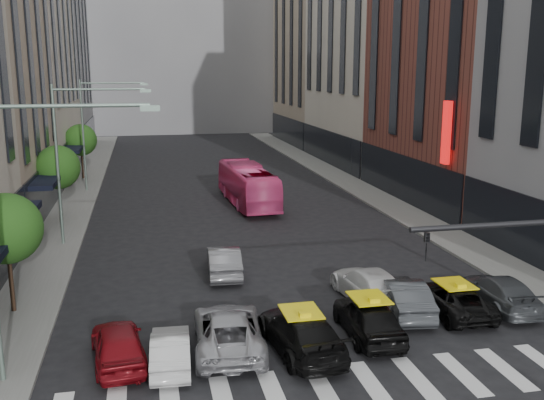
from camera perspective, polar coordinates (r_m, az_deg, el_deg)
sidewalk_left at (r=46.61m, az=-18.23°, el=-0.63°), size 3.00×96.00×0.15m
sidewalk_right at (r=49.60m, az=9.18°, el=0.57°), size 3.00×96.00×0.15m
building_left_d at (r=81.13m, az=-20.36°, el=15.04°), size 8.00×18.00×30.00m
building_right_b at (r=48.33m, az=17.37°, el=15.30°), size 8.00×18.00×26.00m
building_right_d at (r=83.65m, az=4.25°, el=14.94°), size 8.00×18.00×28.00m
building_far at (r=100.77m, az=-8.82°, el=16.64°), size 30.00×10.00×36.00m
tree_near at (r=26.61m, az=-23.74°, el=-2.50°), size 2.88×2.88×4.95m
tree_mid at (r=42.10m, az=-19.51°, el=2.92°), size 2.88×2.88×4.95m
tree_far at (r=57.86m, az=-17.56°, el=5.40°), size 2.88×2.88×4.95m
streetlamp_near at (r=20.03m, az=-22.70°, el=-0.34°), size 5.38×0.25×9.00m
streetlamp_mid at (r=35.68m, az=-18.15°, el=5.12°), size 5.38×0.25×9.00m
streetlamp_far at (r=51.55m, az=-16.36°, el=7.23°), size 5.38×0.25×9.00m
liberty_sign at (r=40.17m, az=16.10°, el=6.11°), size 0.30×0.70×4.00m
car_red at (r=21.97m, az=-14.29°, el=-12.99°), size 2.18×4.36×1.43m
car_white_front at (r=21.44m, az=-9.54°, el=-13.72°), size 1.49×3.79×1.23m
car_silver at (r=22.38m, az=-4.13°, el=-12.10°), size 2.82×5.43×1.46m
taxi_left at (r=22.16m, az=2.73°, el=-12.29°), size 2.63×5.34×1.49m
taxi_center at (r=23.55m, az=9.05°, el=-10.86°), size 1.94×4.53×1.52m
car_grey_mid at (r=25.92m, az=12.17°, el=-8.84°), size 2.16×4.69×1.49m
taxi_right at (r=26.49m, az=16.71°, el=-8.89°), size 2.28×4.61×1.26m
car_grey_curb at (r=27.74m, az=20.65°, el=-8.08°), size 2.25×4.85×1.37m
car_row2_left at (r=29.97m, az=-4.56°, el=-5.72°), size 1.83×4.51×1.46m
car_row2_right at (r=26.95m, az=9.10°, el=-7.88°), size 2.37×5.24×1.49m
bus at (r=45.22m, az=-2.32°, el=1.43°), size 3.08×10.83×2.98m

